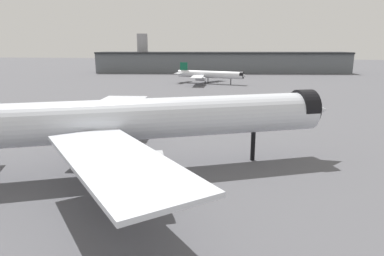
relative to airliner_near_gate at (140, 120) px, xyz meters
The scene contains 6 objects.
ground 9.18m from the airliner_near_gate, 156.43° to the left, with size 900.00×900.00×0.00m, color #56565B.
airliner_near_gate is the anchor object (origin of this frame).
airliner_far_taxiway 131.12m from the airliner_near_gate, 91.01° to the left, with size 41.03×36.73×11.00m.
terminal_building 206.15m from the airliner_near_gate, 90.67° to the left, with size 186.30×45.42×28.27m.
service_truck_front 43.61m from the airliner_near_gate, 115.45° to the left, with size 5.94×3.89×3.00m.
baggage_cart_trailing 43.32m from the airliner_near_gate, 141.69° to the left, with size 2.55×2.14×1.82m.
Camera 1 is at (19.66, -53.70, 20.69)m, focal length 31.82 mm.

